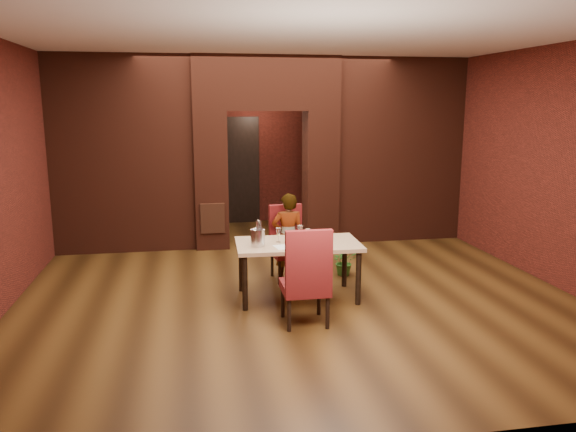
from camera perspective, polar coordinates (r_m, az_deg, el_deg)
name	(u,v)px	position (r m, az deg, el deg)	size (l,w,h in m)	color
floor	(287,278)	(7.98, -0.13, -6.31)	(8.00, 8.00, 0.00)	#4B2F12
ceiling	(287,43)	(7.64, -0.14, 17.20)	(7.00, 8.00, 0.04)	silver
wall_back	(253,144)	(11.59, -3.59, 7.28)	(7.00, 0.04, 3.20)	maroon
wall_front	(390,229)	(3.82, 10.34, -1.31)	(7.00, 0.04, 3.20)	maroon
wall_left	(11,171)	(7.84, -26.29, 4.16)	(0.04, 8.00, 3.20)	maroon
wall_right	(522,161)	(8.94, 22.64, 5.21)	(0.04, 8.00, 3.20)	maroon
pillar_left	(211,180)	(9.58, -7.84, 3.63)	(0.55, 0.55, 2.30)	maroon
pillar_right	(320,178)	(9.84, 3.31, 3.92)	(0.55, 0.55, 2.30)	maroon
lintel	(266,83)	(9.58, -2.27, 13.32)	(2.45, 0.55, 0.90)	maroon
wing_wall_left	(123,155)	(9.58, -16.43, 5.98)	(2.27, 0.35, 3.20)	maroon
wing_wall_right	(398,151)	(10.21, 11.12, 6.54)	(2.27, 0.35, 3.20)	maroon
vent_panel	(213,218)	(9.39, -7.67, -0.24)	(0.40, 0.03, 0.50)	brown
rear_door	(234,172)	(11.55, -5.50, 4.49)	(0.90, 0.08, 2.10)	black
rear_door_frame	(234,172)	(11.51, -5.49, 4.47)	(1.02, 0.04, 2.22)	black
dining_table	(298,270)	(7.11, 1.00, -5.52)	(1.54, 0.86, 0.72)	tan
chair_far	(289,243)	(7.80, 0.14, -2.80)	(0.47, 0.47, 1.03)	maroon
chair_near	(305,275)	(6.25, 1.72, -6.02)	(0.51, 0.51, 1.12)	maroon
person_seated	(288,237)	(7.71, 0.00, -2.19)	(0.45, 0.29, 1.23)	white
wine_glass_a	(278,235)	(7.00, -0.98, -1.96)	(0.07, 0.07, 0.18)	silver
wine_glass_b	(300,234)	(7.02, 1.23, -1.81)	(0.09, 0.09, 0.21)	white
wine_glass_c	(308,237)	(6.92, 2.04, -2.10)	(0.08, 0.08, 0.19)	white
tasting_sheet	(288,247)	(6.80, -0.04, -3.12)	(0.31, 0.23, 0.00)	white
wine_bucket	(258,238)	(6.81, -3.09, -2.21)	(0.17, 0.17, 0.21)	#BCBCC3
water_bottle	(259,232)	(6.95, -2.98, -1.59)	(0.07, 0.07, 0.29)	silver
potted_plant	(344,261)	(8.11, 5.75, -4.62)	(0.36, 0.31, 0.40)	#2B601E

